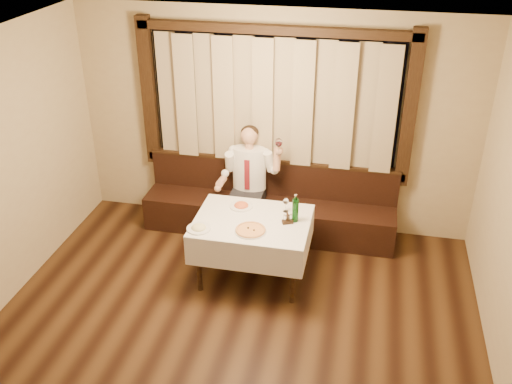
% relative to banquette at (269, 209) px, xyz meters
% --- Properties ---
extents(room, '(5.01, 6.01, 2.81)m').
position_rel_banquette_xyz_m(room, '(-0.00, -1.75, 1.19)').
color(room, black).
rests_on(room, ground).
extents(banquette, '(3.20, 0.61, 0.94)m').
position_rel_banquette_xyz_m(banquette, '(0.00, 0.00, 0.00)').
color(banquette, black).
rests_on(banquette, ground).
extents(dining_table, '(1.27, 0.97, 0.76)m').
position_rel_banquette_xyz_m(dining_table, '(0.00, -1.02, 0.34)').
color(dining_table, black).
rests_on(dining_table, ground).
extents(pizza, '(0.34, 0.34, 0.04)m').
position_rel_banquette_xyz_m(pizza, '(0.03, -1.25, 0.46)').
color(pizza, white).
rests_on(pizza, dining_table).
extents(pasta_red, '(0.27, 0.27, 0.09)m').
position_rel_banquette_xyz_m(pasta_red, '(-0.18, -0.76, 0.48)').
color(pasta_red, white).
rests_on(pasta_red, dining_table).
extents(pasta_cream, '(0.26, 0.26, 0.09)m').
position_rel_banquette_xyz_m(pasta_cream, '(-0.52, -1.33, 0.48)').
color(pasta_cream, white).
rests_on(pasta_cream, dining_table).
extents(green_bottle, '(0.07, 0.07, 0.33)m').
position_rel_banquette_xyz_m(green_bottle, '(0.46, -0.94, 0.59)').
color(green_bottle, '#104C14').
rests_on(green_bottle, dining_table).
extents(table_wine_glass, '(0.06, 0.06, 0.17)m').
position_rel_banquette_xyz_m(table_wine_glass, '(0.33, -0.77, 0.57)').
color(table_wine_glass, white).
rests_on(table_wine_glass, dining_table).
extents(cruet_caddy, '(0.13, 0.10, 0.12)m').
position_rel_banquette_xyz_m(cruet_caddy, '(0.39, -1.01, 0.49)').
color(cruet_caddy, black).
rests_on(cruet_caddy, dining_table).
extents(seated_man, '(0.79, 0.59, 1.44)m').
position_rel_banquette_xyz_m(seated_man, '(-0.25, -0.09, 0.52)').
color(seated_man, black).
rests_on(seated_man, ground).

